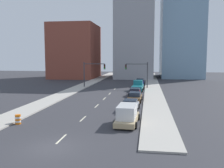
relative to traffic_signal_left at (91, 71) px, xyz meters
The scene contains 22 objects.
ground_plane 37.46m from the traffic_signal_left, 81.31° to the right, with size 200.00×200.00×0.00m, color #333338.
sidewalk_left 9.04m from the traffic_signal_left, 106.39° to the left, with size 3.34×89.58×0.15m.
sidewalk_right 16.17m from the traffic_signal_left, 30.28° to the left, with size 3.34×89.58×0.15m.
lane_stripe_at_2m 35.49m from the traffic_signal_left, 80.82° to the right, with size 0.16×2.40×0.01m, color beige.
lane_stripe_at_9m 28.83m from the traffic_signal_left, 78.63° to the right, with size 0.16×2.40×0.01m, color beige.
lane_stripe_at_16m 21.79m from the traffic_signal_left, 74.79° to the right, with size 0.16×2.40×0.01m, color beige.
lane_stripe_at_22m 16.10m from the traffic_signal_left, 68.92° to the right, with size 0.16×2.40×0.01m, color beige.
lane_stripe_at_28m 11.21m from the traffic_signal_left, 57.82° to the right, with size 0.16×2.40×0.01m, color beige.
lane_stripe_at_35m 6.99m from the traffic_signal_left, 17.98° to the right, with size 0.16×2.40×0.01m, color beige.
building_brick_left 28.44m from the traffic_signal_left, 113.42° to the left, with size 14.00×16.00×17.18m.
building_office_center 33.04m from the traffic_signal_left, 74.67° to the left, with size 12.00×20.00×31.32m.
building_glass_right 43.83m from the traffic_signal_left, 55.49° to the left, with size 13.00×20.00×38.91m.
traffic_signal_left is the anchor object (origin of this frame).
traffic_signal_right 10.90m from the traffic_signal_left, ahead, with size 4.90×0.35×5.63m.
traffic_barrel 31.25m from the traffic_signal_left, 90.37° to the right, with size 0.56×0.56×0.95m.
box_truck_tan 31.43m from the traffic_signal_left, 70.32° to the right, with size 2.41×5.44×1.93m.
sedan_silver 25.56m from the traffic_signal_left, 65.75° to the right, with size 2.25×4.64×1.39m.
sedan_brown 20.01m from the traffic_signal_left, 57.49° to the right, with size 2.29×4.74×1.44m.
sedan_maroon 15.40m from the traffic_signal_left, 46.81° to the right, with size 2.10×4.55×1.36m.
pickup_truck_teal 11.74m from the traffic_signal_left, 21.92° to the right, with size 2.44×5.66×2.08m.
sedan_orange 11.06m from the traffic_signal_left, 11.16° to the left, with size 2.03×4.42×1.40m.
sedan_blue 13.13m from the traffic_signal_left, 33.67° to the left, with size 2.17×4.23×1.51m.
Camera 1 is at (6.90, -16.90, 6.59)m, focal length 40.00 mm.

